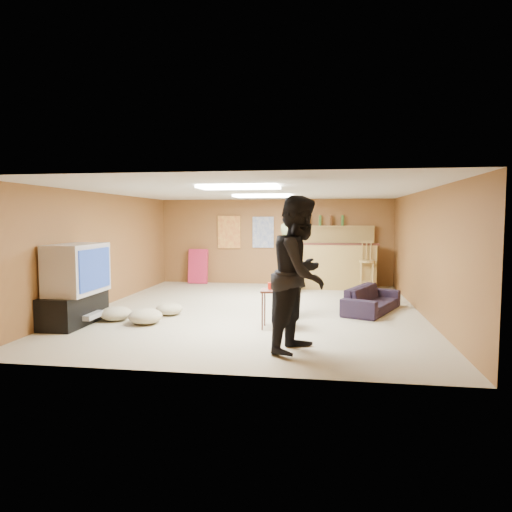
# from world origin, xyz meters

# --- Properties ---
(ground) EXTENTS (7.00, 7.00, 0.00)m
(ground) POSITION_xyz_m (0.00, 0.00, 0.00)
(ground) COLOR tan
(ground) RESTS_ON ground
(ceiling) EXTENTS (6.00, 7.00, 0.02)m
(ceiling) POSITION_xyz_m (0.00, 0.00, 2.20)
(ceiling) COLOR silver
(ceiling) RESTS_ON ground
(wall_back) EXTENTS (6.00, 0.02, 2.20)m
(wall_back) POSITION_xyz_m (0.00, 3.50, 1.10)
(wall_back) COLOR brown
(wall_back) RESTS_ON ground
(wall_front) EXTENTS (6.00, 0.02, 2.20)m
(wall_front) POSITION_xyz_m (0.00, -3.50, 1.10)
(wall_front) COLOR brown
(wall_front) RESTS_ON ground
(wall_left) EXTENTS (0.02, 7.00, 2.20)m
(wall_left) POSITION_xyz_m (-3.00, 0.00, 1.10)
(wall_left) COLOR brown
(wall_left) RESTS_ON ground
(wall_right) EXTENTS (0.02, 7.00, 2.20)m
(wall_right) POSITION_xyz_m (3.00, 0.00, 1.10)
(wall_right) COLOR brown
(wall_right) RESTS_ON ground
(tv_stand) EXTENTS (0.55, 1.30, 0.50)m
(tv_stand) POSITION_xyz_m (-2.72, -1.50, 0.25)
(tv_stand) COLOR black
(tv_stand) RESTS_ON ground
(dvd_box) EXTENTS (0.35, 0.50, 0.08)m
(dvd_box) POSITION_xyz_m (-2.50, -1.50, 0.15)
(dvd_box) COLOR #B2B2B7
(dvd_box) RESTS_ON tv_stand
(tv_body) EXTENTS (0.60, 1.10, 0.80)m
(tv_body) POSITION_xyz_m (-2.65, -1.50, 0.90)
(tv_body) COLOR #B2B2B7
(tv_body) RESTS_ON tv_stand
(tv_screen) EXTENTS (0.02, 0.95, 0.65)m
(tv_screen) POSITION_xyz_m (-2.34, -1.50, 0.90)
(tv_screen) COLOR navy
(tv_screen) RESTS_ON tv_body
(bar_counter) EXTENTS (2.00, 0.60, 1.10)m
(bar_counter) POSITION_xyz_m (1.50, 2.95, 0.55)
(bar_counter) COLOR olive
(bar_counter) RESTS_ON ground
(bar_lip) EXTENTS (2.10, 0.12, 0.05)m
(bar_lip) POSITION_xyz_m (1.50, 2.70, 1.10)
(bar_lip) COLOR #441E15
(bar_lip) RESTS_ON bar_counter
(bar_shelf) EXTENTS (2.00, 0.18, 0.05)m
(bar_shelf) POSITION_xyz_m (1.50, 3.40, 1.50)
(bar_shelf) COLOR olive
(bar_shelf) RESTS_ON bar_backing
(bar_backing) EXTENTS (2.00, 0.14, 0.60)m
(bar_backing) POSITION_xyz_m (1.50, 3.42, 1.20)
(bar_backing) COLOR olive
(bar_backing) RESTS_ON bar_counter
(poster_left) EXTENTS (0.60, 0.03, 0.85)m
(poster_left) POSITION_xyz_m (-1.20, 3.46, 1.35)
(poster_left) COLOR #BF3F26
(poster_left) RESTS_ON wall_back
(poster_right) EXTENTS (0.55, 0.03, 0.80)m
(poster_right) POSITION_xyz_m (-0.30, 3.46, 1.35)
(poster_right) COLOR #334C99
(poster_right) RESTS_ON wall_back
(folding_chair_stack) EXTENTS (0.50, 0.26, 0.91)m
(folding_chair_stack) POSITION_xyz_m (-2.00, 3.30, 0.45)
(folding_chair_stack) COLOR #BA2245
(folding_chair_stack) RESTS_ON ground
(ceiling_panel_front) EXTENTS (1.20, 0.60, 0.04)m
(ceiling_panel_front) POSITION_xyz_m (0.00, -1.50, 2.17)
(ceiling_panel_front) COLOR white
(ceiling_panel_front) RESTS_ON ceiling
(ceiling_panel_back) EXTENTS (1.20, 0.60, 0.04)m
(ceiling_panel_back) POSITION_xyz_m (0.00, 1.20, 2.17)
(ceiling_panel_back) COLOR white
(ceiling_panel_back) RESTS_ON ceiling
(person_olive) EXTENTS (0.47, 0.64, 1.64)m
(person_olive) POSITION_xyz_m (0.72, -0.52, 0.82)
(person_olive) COLOR #4C5431
(person_olive) RESTS_ON ground
(person_black) EXTENTS (1.05, 1.17, 1.99)m
(person_black) POSITION_xyz_m (0.97, -2.45, 1.00)
(person_black) COLOR black
(person_black) RESTS_ON ground
(sofa) EXTENTS (1.21, 1.70, 0.46)m
(sofa) POSITION_xyz_m (2.14, 0.21, 0.23)
(sofa) COLOR black
(sofa) RESTS_ON ground
(tray_table) EXTENTS (0.48, 0.39, 0.61)m
(tray_table) POSITION_xyz_m (0.55, -1.32, 0.30)
(tray_table) COLOR #441E15
(tray_table) RESTS_ON ground
(cup_red_near) EXTENTS (0.08, 0.08, 0.10)m
(cup_red_near) POSITION_xyz_m (0.44, -1.27, 0.66)
(cup_red_near) COLOR red
(cup_red_near) RESTS_ON tray_table
(cup_red_far) EXTENTS (0.08, 0.08, 0.10)m
(cup_red_far) POSITION_xyz_m (0.65, -1.42, 0.66)
(cup_red_far) COLOR red
(cup_red_far) RESTS_ON tray_table
(cup_blue) EXTENTS (0.10, 0.10, 0.11)m
(cup_blue) POSITION_xyz_m (0.67, -1.21, 0.66)
(cup_blue) COLOR navy
(cup_blue) RESTS_ON tray_table
(bar_stool_left) EXTENTS (0.53, 0.53, 1.30)m
(bar_stool_left) POSITION_xyz_m (0.52, 2.14, 0.65)
(bar_stool_left) COLOR olive
(bar_stool_left) RESTS_ON ground
(bar_stool_right) EXTENTS (0.42, 0.42, 1.22)m
(bar_stool_right) POSITION_xyz_m (2.25, 2.46, 0.61)
(bar_stool_right) COLOR olive
(bar_stool_right) RESTS_ON ground
(cushion_near_tv) EXTENTS (0.70, 0.70, 0.25)m
(cushion_near_tv) POSITION_xyz_m (-1.59, -1.32, 0.12)
(cushion_near_tv) COLOR tan
(cushion_near_tv) RESTS_ON ground
(cushion_mid) EXTENTS (0.63, 0.63, 0.21)m
(cushion_mid) POSITION_xyz_m (-1.44, -0.60, 0.11)
(cushion_mid) COLOR tan
(cushion_mid) RESTS_ON ground
(cushion_far) EXTENTS (0.65, 0.65, 0.23)m
(cushion_far) POSITION_xyz_m (-2.17, -1.15, 0.12)
(cushion_far) COLOR tan
(cushion_far) RESTS_ON ground
(bottle_row) EXTENTS (1.20, 0.08, 0.26)m
(bottle_row) POSITION_xyz_m (1.16, 3.38, 1.65)
(bottle_row) COLOR #3F7233
(bottle_row) RESTS_ON bar_shelf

